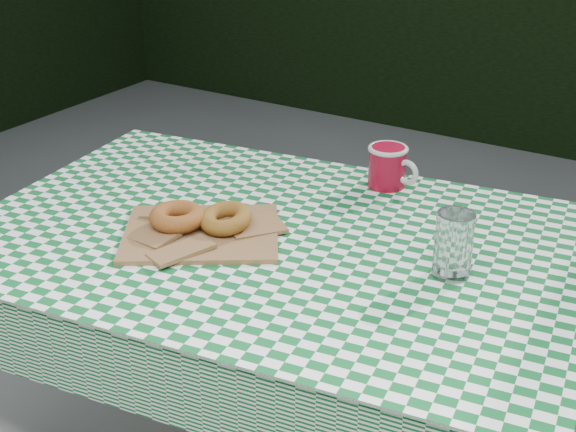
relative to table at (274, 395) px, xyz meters
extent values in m
cube|color=brown|center=(0.00, 0.00, 0.00)|extent=(1.23, 0.90, 0.75)
cube|color=#0D5926|center=(0.00, 0.00, 0.38)|extent=(1.25, 0.92, 0.01)
cube|color=#9A6F43|center=(-0.11, -0.07, 0.39)|extent=(0.37, 0.35, 0.02)
torus|color=#9E5E20|center=(-0.16, -0.08, 0.41)|extent=(0.13, 0.13, 0.03)
torus|color=olive|center=(-0.08, -0.04, 0.41)|extent=(0.13, 0.13, 0.03)
cylinder|color=silver|center=(0.34, 0.03, 0.44)|extent=(0.08, 0.08, 0.12)
camera|label=1|loc=(0.71, -1.10, 1.05)|focal=48.52mm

